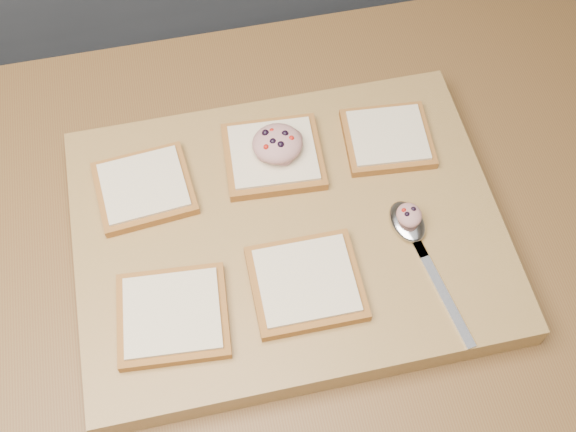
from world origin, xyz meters
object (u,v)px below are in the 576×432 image
Objects in this scene: cutting_board at (288,233)px; spoon at (412,232)px; bread_far_center at (273,156)px; tuna_salad_dollop at (277,143)px.

spoon reaches higher than cutting_board.
bread_far_center is at bearing 134.95° from spoon.
spoon is (0.14, -0.14, -0.03)m from tuna_salad_dollop.
tuna_salad_dollop is at bearing 133.58° from spoon.
bread_far_center is 0.65× the size of spoon.
cutting_board is 0.11m from tuna_salad_dollop.
bread_far_center reaches higher than spoon.
tuna_salad_dollop is 0.20m from spoon.
bread_far_center is 0.02m from tuna_salad_dollop.
tuna_salad_dollop is (0.01, 0.00, 0.02)m from bread_far_center.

